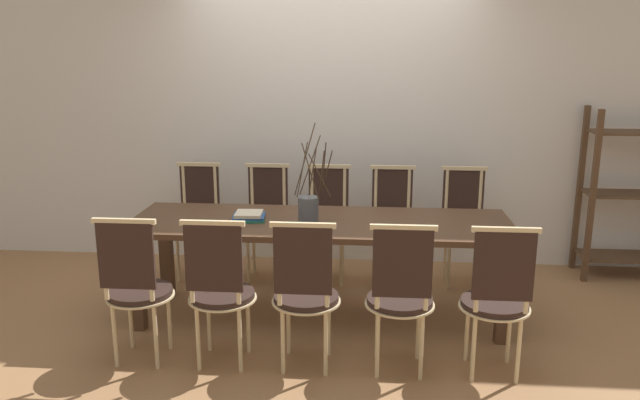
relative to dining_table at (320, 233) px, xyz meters
name	(u,v)px	position (x,y,z in m)	size (l,w,h in m)	color
ground_plane	(320,316)	(0.00, 0.00, -0.64)	(16.00, 16.00, 0.00)	#9E7047
wall_rear	(332,84)	(0.00, 1.30, 0.96)	(12.00, 0.06, 3.20)	silver
dining_table	(320,233)	(0.00, 0.00, 0.00)	(2.69, 0.85, 0.73)	#4C3321
chair_near_leftend	(136,285)	(-1.06, -0.77, -0.12)	(0.42, 0.42, 0.96)	black
chair_near_left	(220,287)	(-0.54, -0.77, -0.12)	(0.42, 0.42, 0.96)	black
chair_near_center	(305,290)	(-0.03, -0.77, -0.12)	(0.42, 0.42, 0.96)	black
chair_near_right	(400,293)	(0.54, -0.77, -0.12)	(0.42, 0.42, 0.96)	black
chair_near_rightend	(497,296)	(1.10, -0.77, -0.12)	(0.42, 0.42, 0.96)	black
chair_far_leftend	(197,217)	(-1.11, 0.77, -0.12)	(0.42, 0.42, 0.96)	black
chair_far_left	(266,219)	(-0.52, 0.77, -0.12)	(0.42, 0.42, 0.96)	black
chair_far_center	(327,220)	(0.00, 0.77, -0.12)	(0.42, 0.42, 0.96)	black
chair_far_right	(392,222)	(0.53, 0.77, -0.12)	(0.42, 0.42, 0.96)	black
chair_far_rightend	(464,223)	(1.12, 0.77, -0.12)	(0.42, 0.42, 0.96)	black
vase_centerpiece	(309,208)	(-0.07, -0.07, 0.20)	(0.28, 0.33, 0.69)	#4C5156
book_stack	(249,216)	(-0.51, -0.01, 0.12)	(0.26, 0.24, 0.05)	#1E6B4C
shelving_rack	(631,195)	(2.53, 1.04, 0.08)	(0.78, 0.37, 1.44)	#513823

